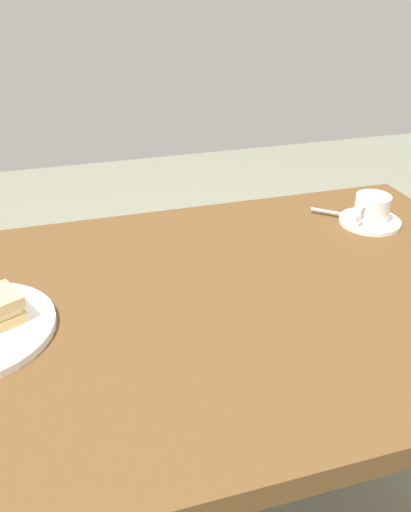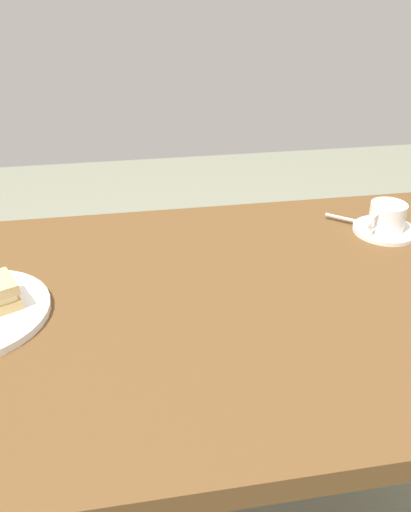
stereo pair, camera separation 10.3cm
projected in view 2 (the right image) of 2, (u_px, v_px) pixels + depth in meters
name	position (u px, v px, depth m)	size (l,w,h in m)	color
dining_table	(214.00, 338.00, 1.01)	(1.23, 0.80, 0.77)	brown
coffee_saucer	(385.00, 230.00, 1.18)	(0.14, 0.14, 0.01)	white
coffee_cup	(387.00, 216.00, 1.16)	(0.10, 0.08, 0.06)	white
spoon	(353.00, 220.00, 1.21)	(0.08, 0.07, 0.01)	silver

